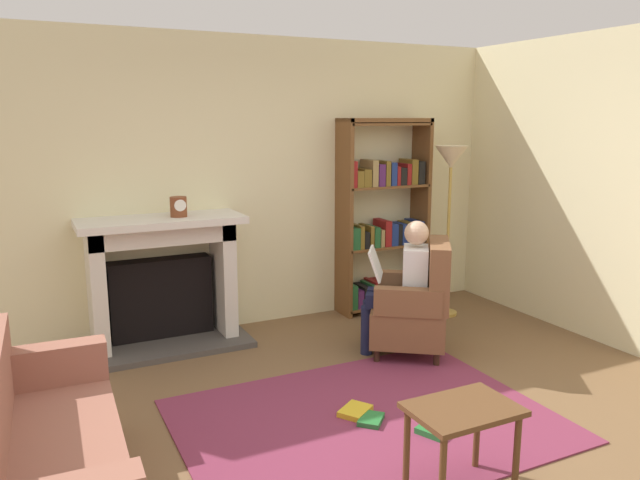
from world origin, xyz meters
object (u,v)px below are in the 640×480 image
Objects in this scene: mantel_clock at (179,207)px; side_table at (463,421)px; floor_lamp at (451,173)px; armchair_reading at (416,305)px; seated_reader at (403,282)px; bookshelf at (383,221)px; sofa_floral at (36,464)px; fireplace at (162,278)px.

mantel_clock reaches higher than side_table.
floor_lamp reaches higher than mantel_clock.
armchair_reading is 0.23m from seated_reader.
sofa_floral is (-3.34, -2.22, -0.61)m from bookshelf.
side_table is (-0.83, -1.82, -0.20)m from seated_reader.
floor_lamp is at bearing -8.57° from fireplace.
mantel_clock is 2.16m from armchair_reading.
mantel_clock reaches higher than seated_reader.
armchair_reading is at bearing -31.37° from mantel_clock.
bookshelf is 1.26m from seated_reader.
bookshelf is (2.26, 0.04, 0.33)m from fireplace.
fireplace is at bearing -179.09° from bookshelf.
fireplace is 0.83× the size of floor_lamp.
sofa_floral is at bearing -146.36° from bookshelf.
sofa_floral is 2.14m from side_table.
floor_lamp is at bearing 54.01° from side_table.
fireplace is 2.51× the size of side_table.
seated_reader is (1.62, -0.98, -0.61)m from mantel_clock.
bookshelf reaches higher than side_table.
bookshelf is (2.11, 0.14, -0.30)m from mantel_clock.
bookshelf is 2.02× the size of armchair_reading.
bookshelf reaches higher than sofa_floral.
bookshelf is 1.14× the size of sofa_floral.
mantel_clock is 0.17× the size of armchair_reading.
fireplace is 0.65m from mantel_clock.
bookshelf is at bearing -54.47° from sofa_floral.
bookshelf is 0.83m from floor_lamp.
fireplace is 2.28m from bookshelf.
mantel_clock is 0.10× the size of sofa_floral.
floor_lamp reaches higher than armchair_reading.
floor_lamp is at bearing 159.59° from seated_reader.
armchair_reading is 1.73× the size of side_table.
seated_reader reaches higher than armchair_reading.
mantel_clock is at bearing -34.27° from fireplace.
armchair_reading is at bearing 90.00° from seated_reader.
fireplace reaches higher than side_table.
bookshelf is at bearing 136.83° from floor_lamp.
seated_reader is at bearing 65.38° from side_table.
sofa_floral is 1.01× the size of floor_lamp.
armchair_reading is 1.98m from side_table.
fireplace reaches higher than armchair_reading.
mantel_clock is 0.09× the size of bookshelf.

